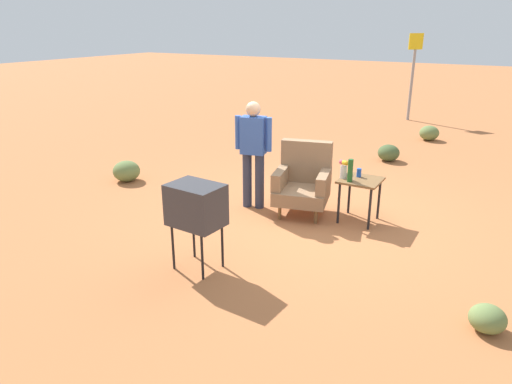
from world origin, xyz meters
TOP-DOWN VIEW (x-y plane):
  - ground_plane at (0.00, 0.00)m, footprint 60.00×60.00m
  - armchair at (-0.13, 0.13)m, footprint 0.92×0.94m
  - side_table at (0.72, 0.22)m, footprint 0.56×0.56m
  - tv_on_stand at (-0.46, -2.06)m, footprint 0.63×0.49m
  - person_standing at (-0.88, -0.05)m, footprint 0.56×0.29m
  - road_sign at (-0.43, 8.29)m, footprint 0.33×0.33m
  - bottle_wine_green at (0.61, 0.05)m, footprint 0.07×0.07m
  - soda_can_blue at (0.65, 0.31)m, footprint 0.07×0.07m
  - flower_vase at (0.48, 0.14)m, footprint 0.15×0.10m
  - shrub_near at (0.25, 3.61)m, footprint 0.44×0.44m
  - shrub_mid at (-3.52, -0.08)m, footprint 0.48×0.48m
  - shrub_far at (0.61, 5.93)m, footprint 0.46×0.46m
  - shrub_lone at (2.60, -1.71)m, footprint 0.34×0.34m

SIDE VIEW (x-z plane):
  - ground_plane at x=0.00m, z-range 0.00..0.00m
  - shrub_lone at x=2.60m, z-range 0.00..0.26m
  - shrub_near at x=0.25m, z-range 0.00..0.34m
  - shrub_far at x=0.61m, z-range 0.00..0.36m
  - shrub_mid at x=-3.52m, z-range 0.00..0.37m
  - armchair at x=-0.13m, z-range -0.03..1.03m
  - side_table at x=0.72m, z-range 0.22..0.86m
  - soda_can_blue at x=0.65m, z-range 0.64..0.76m
  - tv_on_stand at x=-0.46m, z-range 0.27..1.30m
  - flower_vase at x=0.48m, z-range 0.65..0.92m
  - bottle_wine_green at x=0.61m, z-range 0.64..0.96m
  - person_standing at x=-0.88m, z-range 0.12..1.76m
  - road_sign at x=-0.43m, z-range 0.16..2.60m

